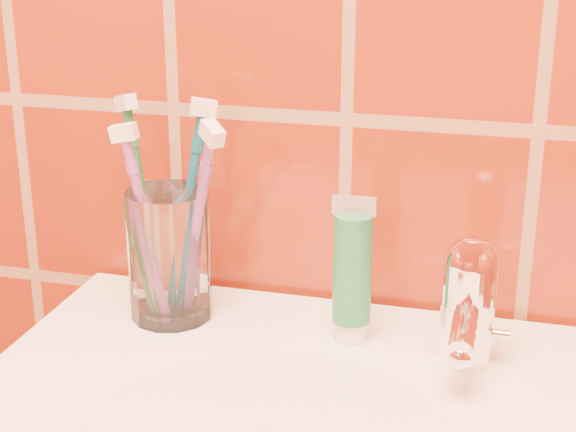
% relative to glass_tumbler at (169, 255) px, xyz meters
% --- Properties ---
extents(glass_tumbler, '(0.10, 0.10, 0.13)m').
position_rel_glass_tumbler_xyz_m(glass_tumbler, '(0.00, 0.00, 0.00)').
color(glass_tumbler, white).
rests_on(glass_tumbler, pedestal_sink).
extents(toothpaste_tube, '(0.04, 0.04, 0.14)m').
position_rel_glass_tumbler_xyz_m(toothpaste_tube, '(0.18, -0.00, 0.00)').
color(toothpaste_tube, white).
rests_on(toothpaste_tube, pedestal_sink).
extents(faucet, '(0.05, 0.11, 0.12)m').
position_rel_glass_tumbler_xyz_m(faucet, '(0.29, -0.02, -0.00)').
color(faucet, white).
rests_on(faucet, pedestal_sink).
extents(toothbrush_0, '(0.17, 0.16, 0.23)m').
position_rel_glass_tumbler_xyz_m(toothbrush_0, '(0.04, -0.02, 0.04)').
color(toothbrush_0, '#7F4492').
rests_on(toothbrush_0, glass_tumbler).
extents(toothbrush_1, '(0.13, 0.13, 0.23)m').
position_rel_glass_tumbler_xyz_m(toothbrush_1, '(-0.03, 0.01, 0.04)').
color(toothbrush_1, '#1C6B39').
rests_on(toothbrush_1, glass_tumbler).
extents(toothbrush_2, '(0.10, 0.09, 0.23)m').
position_rel_glass_tumbler_xyz_m(toothbrush_2, '(0.01, 0.02, 0.04)').
color(toothbrush_2, '#0D5474').
rests_on(toothbrush_2, glass_tumbler).
extents(toothbrush_3, '(0.07, 0.06, 0.21)m').
position_rel_glass_tumbler_xyz_m(toothbrush_3, '(-0.02, -0.01, 0.03)').
color(toothbrush_3, '#944AA0').
rests_on(toothbrush_3, glass_tumbler).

